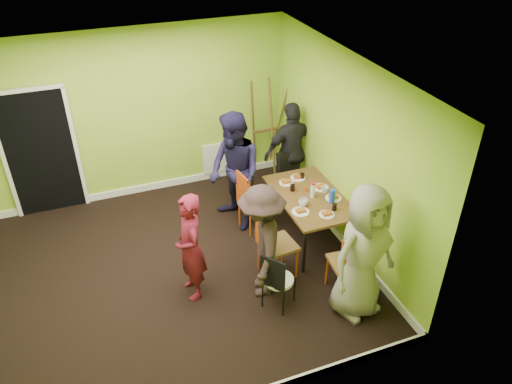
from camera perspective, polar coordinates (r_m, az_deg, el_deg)
ground at (r=7.10m, az=-9.19°, el=-8.95°), size 5.00×5.00×0.00m
room_walls at (r=6.53m, az=-10.22°, el=-2.27°), size 5.04×4.54×2.82m
dining_table at (r=7.25m, az=6.15°, el=-0.77°), size 0.90×1.50×0.75m
chair_left_far at (r=7.46m, az=-0.71°, el=-0.76°), size 0.47×0.47×0.99m
chair_left_near at (r=6.57m, az=1.85°, el=-5.55°), size 0.50×0.49×1.08m
chair_back_end at (r=8.10m, az=3.82°, el=2.79°), size 0.41×0.47×0.90m
chair_front_end at (r=6.40m, az=10.77°, el=-7.72°), size 0.47×0.47×1.04m
chair_bentwood at (r=6.22m, az=2.39°, el=-9.87°), size 0.47×0.46×0.85m
easel at (r=8.74m, az=1.41°, el=7.32°), size 0.75×0.70×1.87m
plate_near_left at (r=7.47m, az=3.47°, el=1.06°), size 0.22×0.22×0.01m
plate_near_right at (r=6.86m, az=5.12°, el=-2.27°), size 0.24×0.24×0.01m
plate_far_back at (r=7.61m, az=4.82°, el=1.63°), size 0.23×0.23×0.01m
plate_far_front at (r=6.84m, az=8.09°, el=-2.58°), size 0.21×0.21×0.01m
plate_wall_back at (r=7.40m, az=7.40°, el=0.48°), size 0.24×0.24×0.01m
plate_wall_front at (r=7.20m, az=8.84°, el=-0.68°), size 0.23×0.23×0.01m
thermos at (r=7.14m, az=6.52°, el=0.15°), size 0.07×0.07×0.21m
blue_bottle at (r=7.06m, az=8.69°, el=-0.47°), size 0.08×0.08×0.21m
orange_bottle at (r=7.29m, az=5.68°, el=0.36°), size 0.04×0.04×0.08m
glass_mid at (r=7.28m, az=4.19°, el=0.50°), size 0.07×0.07×0.10m
glass_back at (r=7.59m, az=5.31°, el=1.84°), size 0.07×0.07×0.09m
glass_front at (r=6.93m, az=8.96°, el=-1.69°), size 0.06×0.06×0.10m
cup_a at (r=6.97m, az=5.42°, el=-1.20°), size 0.13×0.13×0.10m
cup_b at (r=7.28m, az=7.87°, el=0.25°), size 0.11×0.11×0.10m
person_standing at (r=6.28m, az=-7.53°, el=-6.32°), size 0.38×0.56×1.50m
person_left_far at (r=7.40m, az=-2.43°, el=2.28°), size 0.90×1.04×1.85m
person_left_near at (r=6.24m, az=0.65°, el=-5.74°), size 0.89×1.16×1.59m
person_back_end at (r=8.16m, az=4.13°, el=4.65°), size 1.02×0.49×1.68m
person_front_end at (r=6.05m, az=12.13°, el=-6.79°), size 0.99×0.76×1.80m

